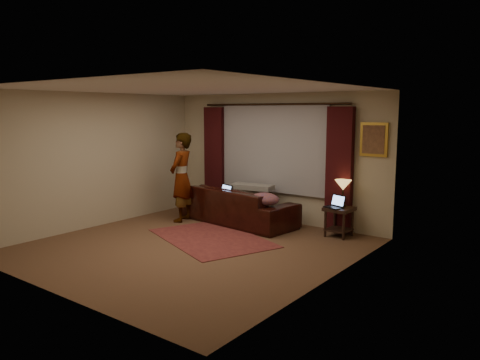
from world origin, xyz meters
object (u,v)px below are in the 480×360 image
Objects in this scene: end_table at (339,222)px; sofa at (238,199)px; tiffany_lamp at (343,193)px; laptop_sofa at (221,192)px; laptop_table at (334,202)px; person at (182,177)px.

sofa is at bearing -172.25° from end_table.
tiffany_lamp is at bearing 80.72° from end_table.
laptop_sofa is at bearing 28.94° from sofa.
sofa is at bearing 41.58° from laptop_sofa.
laptop_table is (2.34, 0.31, 0.02)m from laptop_sofa.
sofa is at bearing 99.69° from person.
person reaches higher than laptop_sofa.
sofa is at bearing -169.79° from tiffany_lamp.
person is (-3.12, -0.92, 0.13)m from tiffany_lamp.
person reaches higher than laptop_table.
laptop_table is at bearing -111.47° from tiffany_lamp.
laptop_table is 3.14m from person.
laptop_sofa is at bearing -153.06° from laptop_table.
end_table is 0.40m from laptop_table.
laptop_sofa is 0.73× the size of end_table.
laptop_table is at bearing -120.77° from end_table.
tiffany_lamp is at bearing 87.87° from laptop_table.
end_table is 3.28m from person.
laptop_sofa is at bearing 102.23° from person.
laptop_sofa is 2.47m from end_table.
person is at bearing 34.59° from sofa.
sofa is 5.07× the size of tiffany_lamp.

